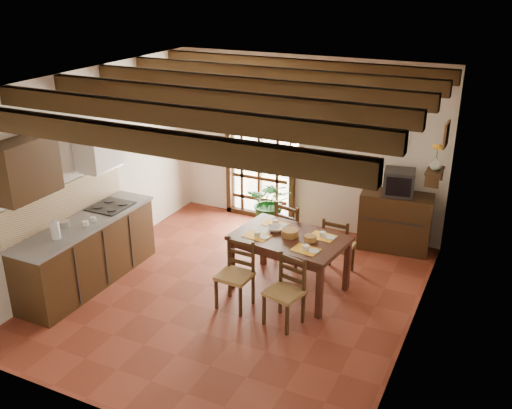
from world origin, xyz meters
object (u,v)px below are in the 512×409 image
Objects in this scene: sideboard at (395,222)px; crt_tv at (399,182)px; chair_near_left at (235,287)px; potted_plant at (271,202)px; chair_far_right at (337,256)px; chair_far_left at (293,242)px; kitchen_counter at (87,251)px; chair_near_right at (284,304)px; dining_table at (290,243)px; pendant_lamp at (295,138)px.

crt_tv reaches higher than sideboard.
potted_plant reaches higher than chair_near_left.
chair_far_right is 1.72× the size of crt_tv.
crt_tv is at bearing -125.52° from chair_far_left.
kitchen_counter reaches higher than chair_near_right.
chair_far_left reaches higher than sideboard.
crt_tv is at bearing 87.96° from chair_near_right.
sideboard is (1.25, 1.04, 0.15)m from chair_far_left.
dining_table is 1.83× the size of pendant_lamp.
chair_near_right is (0.26, -0.78, -0.41)m from dining_table.
sideboard is at bearing 11.18° from potted_plant.
chair_far_right is at bearing 63.91° from dining_table.
kitchen_counter is at bearing -161.42° from chair_near_right.
chair_near_right is (0.72, -0.09, -0.00)m from chair_near_left.
pendant_lamp is (0.26, -0.68, 1.78)m from chair_far_left.
sideboard is (0.54, 1.13, 0.18)m from chair_far_right.
kitchen_counter is at bearing 32.63° from chair_far_right.
dining_table is 0.76× the size of potted_plant.
kitchen_counter is 2.74m from dining_table.
kitchen_counter reaches higher than chair_far_left.
potted_plant reaches higher than kitchen_counter.
chair_near_left is 0.44× the size of potted_plant.
sideboard is at bearing 87.99° from chair_near_right.
pendant_lamp reaches higher than chair_near_left.
potted_plant is at bearing -30.08° from chair_far_left.
chair_far_right is (0.19, 1.46, -0.00)m from chair_near_right.
kitchen_counter is 3.44m from chair_far_right.
dining_table is 1.77× the size of chair_near_right.
chair_far_right is at bearing 52.10° from pendant_lamp.
potted_plant is at bearing -25.68° from chair_far_right.
chair_far_left is 0.90× the size of sideboard.
chair_near_left is at bearing -77.66° from potted_plant.
chair_near_left is 0.84× the size of sideboard.
crt_tv is at bearing 62.43° from chair_near_left.
kitchen_counter reaches higher than chair_near_left.
kitchen_counter is 2.60× the size of chair_far_right.
chair_near_right is 1.47m from chair_far_right.
crt_tv is at bearing 59.82° from pendant_lamp.
potted_plant is at bearing -178.94° from crt_tv.
chair_far_left reaches higher than dining_table.
dining_table is at bearing 59.47° from chair_far_right.
chair_far_left is at bearing 111.19° from pendant_lamp.
sideboard reaches higher than chair_near_right.
potted_plant reaches higher than chair_far_left.
sideboard is (3.53, 2.83, -0.02)m from kitchen_counter.
potted_plant is at bearing 124.49° from pendant_lamp.
chair_far_left reaches higher than chair_near_right.
chair_near_right is at bearing -63.88° from dining_table.
dining_table is (2.54, 1.01, 0.21)m from kitchen_counter.
chair_far_left is at bearing -4.36° from chair_far_right.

